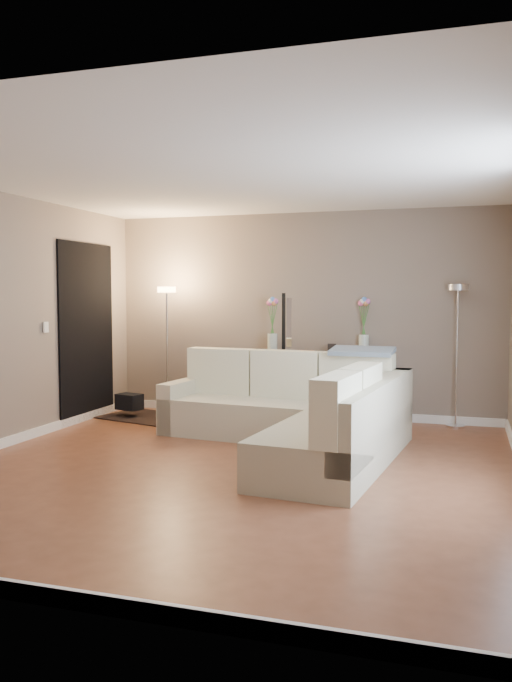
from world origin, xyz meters
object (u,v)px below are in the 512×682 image
(sectional_sofa, at_px, (301,414))
(console_table, at_px, (310,381))
(floor_lamp_lit, at_px, (167,325))
(floor_lamp_unlit, at_px, (457,327))

(sectional_sofa, bearing_deg, console_table, 99.40)
(sectional_sofa, distance_m, floor_lamp_lit, 2.63)
(sectional_sofa, height_order, floor_lamp_lit, floor_lamp_lit)
(sectional_sofa, bearing_deg, floor_lamp_unlit, 46.30)
(console_table, bearing_deg, floor_lamp_lit, -171.03)
(console_table, height_order, floor_lamp_unlit, floor_lamp_unlit)
(console_table, height_order, floor_lamp_lit, floor_lamp_lit)
(floor_lamp_lit, xyz_separation_m, floor_lamp_unlit, (3.60, 0.24, 0.01))
(floor_lamp_unlit, bearing_deg, sectional_sofa, -133.70)
(floor_lamp_lit, bearing_deg, floor_lamp_unlit, 3.78)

